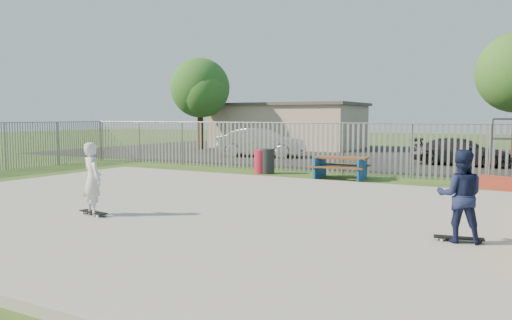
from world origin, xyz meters
The scene contains 16 objects.
ground centered at (0.00, 0.00, 0.00)m, with size 120.00×120.00×0.00m, color #2E4F1B.
concrete_slab centered at (0.00, 0.00, 0.07)m, with size 15.00×12.00×0.15m, color #969691.
fence centered at (1.00, 4.59, 1.00)m, with size 26.04×16.02×2.00m.
picnic_table centered at (1.40, 7.69, 0.40)m, with size 2.01×1.70×0.79m.
funbox centered at (6.77, 7.63, 0.18)m, with size 1.97×1.45×0.35m.
trash_bin_red centered at (-1.92, 7.74, 0.46)m, with size 0.56×0.56×0.93m, color #A5192E.
trash_bin_grey centered at (-1.70, 7.82, 0.49)m, with size 0.59×0.59×0.99m, color #262628.
parking_lot centered at (0.00, 19.00, 0.01)m, with size 40.00×18.00×0.02m, color black.
car_silver centered at (-5.71, 14.74, 0.81)m, with size 1.67×4.79×1.58m, color #B7B7BC.
car_dark centered at (4.61, 14.94, 0.64)m, with size 1.74×4.29×1.25m, color black.
building centered at (-8.00, 23.00, 1.61)m, with size 10.40×6.40×3.20m.
tree_left centered at (-12.38, 18.32, 4.16)m, with size 4.01×4.01×6.19m.
skateboard_a centered at (6.43, -0.66, 0.19)m, with size 0.82×0.35×0.08m.
skateboard_b centered at (-0.70, -2.03, 0.19)m, with size 0.82×0.34×0.08m.
skater_navy centered at (6.43, -0.66, 0.93)m, with size 0.76×0.59×1.56m, color #141C3E.
skater_white centered at (-0.70, -2.03, 0.93)m, with size 0.57×0.37×1.56m, color silver.
Camera 1 is at (7.45, -9.53, 2.25)m, focal length 35.00 mm.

